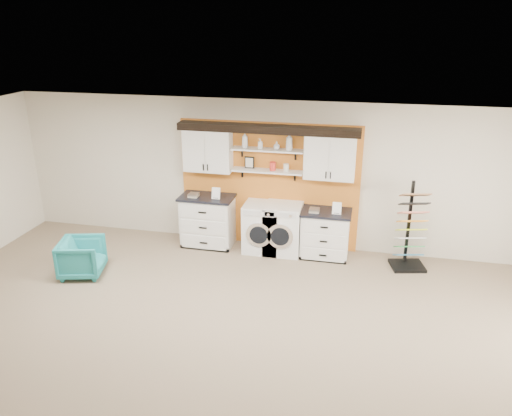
% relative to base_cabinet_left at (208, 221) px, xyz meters
% --- Properties ---
extents(floor, '(10.00, 10.00, 0.00)m').
position_rel_base_cabinet_left_xyz_m(floor, '(1.13, -3.64, -0.50)').
color(floor, '#86735A').
rests_on(floor, ground).
extents(ceiling, '(10.00, 10.00, 0.00)m').
position_rel_base_cabinet_left_xyz_m(ceiling, '(1.13, -3.64, 2.30)').
color(ceiling, white).
rests_on(ceiling, wall_back).
extents(wall_back, '(10.00, 0.00, 10.00)m').
position_rel_base_cabinet_left_xyz_m(wall_back, '(1.13, 0.36, 0.90)').
color(wall_back, beige).
rests_on(wall_back, floor).
extents(accent_panel, '(3.40, 0.07, 2.40)m').
position_rel_base_cabinet_left_xyz_m(accent_panel, '(1.13, 0.32, 0.70)').
color(accent_panel, '#C86E22').
rests_on(accent_panel, wall_back).
extents(upper_cabinet_left, '(0.90, 0.35, 0.84)m').
position_rel_base_cabinet_left_xyz_m(upper_cabinet_left, '(0.00, 0.15, 1.38)').
color(upper_cabinet_left, white).
rests_on(upper_cabinet_left, wall_back).
extents(upper_cabinet_right, '(0.90, 0.35, 0.84)m').
position_rel_base_cabinet_left_xyz_m(upper_cabinet_right, '(2.26, 0.15, 1.38)').
color(upper_cabinet_right, white).
rests_on(upper_cabinet_right, wall_back).
extents(shelf_lower, '(1.32, 0.28, 0.03)m').
position_rel_base_cabinet_left_xyz_m(shelf_lower, '(1.13, 0.16, 1.03)').
color(shelf_lower, white).
rests_on(shelf_lower, wall_back).
extents(shelf_upper, '(1.32, 0.28, 0.03)m').
position_rel_base_cabinet_left_xyz_m(shelf_upper, '(1.13, 0.16, 1.43)').
color(shelf_upper, white).
rests_on(shelf_upper, wall_back).
extents(crown_molding, '(3.30, 0.41, 0.13)m').
position_rel_base_cabinet_left_xyz_m(crown_molding, '(1.13, 0.17, 1.83)').
color(crown_molding, black).
rests_on(crown_molding, wall_back).
extents(picture_frame, '(0.18, 0.02, 0.22)m').
position_rel_base_cabinet_left_xyz_m(picture_frame, '(0.78, 0.21, 1.15)').
color(picture_frame, black).
rests_on(picture_frame, shelf_lower).
extents(canister_red, '(0.11, 0.11, 0.16)m').
position_rel_base_cabinet_left_xyz_m(canister_red, '(1.23, 0.16, 1.12)').
color(canister_red, red).
rests_on(canister_red, shelf_lower).
extents(canister_cream, '(0.10, 0.10, 0.14)m').
position_rel_base_cabinet_left_xyz_m(canister_cream, '(1.48, 0.16, 1.11)').
color(canister_cream, silver).
rests_on(canister_cream, shelf_lower).
extents(base_cabinet_left, '(1.03, 0.66, 1.00)m').
position_rel_base_cabinet_left_xyz_m(base_cabinet_left, '(0.00, 0.00, 0.00)').
color(base_cabinet_left, white).
rests_on(base_cabinet_left, floor).
extents(base_cabinet_right, '(0.91, 0.66, 0.89)m').
position_rel_base_cabinet_left_xyz_m(base_cabinet_right, '(2.26, 0.00, -0.05)').
color(base_cabinet_right, white).
rests_on(base_cabinet_right, floor).
extents(washer, '(0.67, 0.71, 0.93)m').
position_rel_base_cabinet_left_xyz_m(washer, '(1.08, -0.00, -0.03)').
color(washer, white).
rests_on(washer, floor).
extents(dryer, '(0.68, 0.71, 0.95)m').
position_rel_base_cabinet_left_xyz_m(dryer, '(1.48, -0.00, -0.03)').
color(dryer, white).
rests_on(dryer, floor).
extents(sample_rack, '(0.66, 0.59, 1.56)m').
position_rel_base_cabinet_left_xyz_m(sample_rack, '(3.74, -0.13, 0.01)').
color(sample_rack, black).
rests_on(sample_rack, floor).
extents(armchair, '(0.86, 0.84, 0.64)m').
position_rel_base_cabinet_left_xyz_m(armchair, '(-1.74, -1.64, -0.18)').
color(armchair, teal).
rests_on(armchair, floor).
extents(soap_bottle_a, '(0.15, 0.15, 0.29)m').
position_rel_base_cabinet_left_xyz_m(soap_bottle_a, '(0.71, 0.16, 1.59)').
color(soap_bottle_a, silver).
rests_on(soap_bottle_a, shelf_upper).
extents(soap_bottle_b, '(0.10, 0.10, 0.18)m').
position_rel_base_cabinet_left_xyz_m(soap_bottle_b, '(1.00, 0.16, 1.54)').
color(soap_bottle_b, silver).
rests_on(soap_bottle_b, shelf_upper).
extents(soap_bottle_c, '(0.13, 0.13, 0.14)m').
position_rel_base_cabinet_left_xyz_m(soap_bottle_c, '(1.30, 0.16, 1.52)').
color(soap_bottle_c, silver).
rests_on(soap_bottle_c, shelf_upper).
extents(soap_bottle_d, '(0.17, 0.17, 0.32)m').
position_rel_base_cabinet_left_xyz_m(soap_bottle_d, '(1.53, 0.16, 1.60)').
color(soap_bottle_d, silver).
rests_on(soap_bottle_d, shelf_upper).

